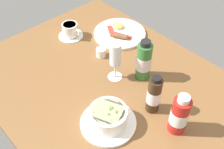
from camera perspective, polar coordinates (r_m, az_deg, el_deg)
ground_plane at (r=112.04cm, az=-1.14°, el=-2.19°), size 110.00×84.00×3.00cm
porridge_bowl at (r=94.96cm, az=-0.81°, el=-9.09°), size 19.98×19.98×8.13cm
coffee_cup at (r=134.42cm, az=-8.76°, el=9.09°), size 12.51×12.01×6.94cm
creamer_jug at (r=121.80cm, az=-2.36°, el=4.68°), size 4.43×5.32×4.70cm
wine_glass at (r=105.32cm, az=0.85°, el=3.73°), size 6.10×6.10×17.24cm
sauce_bottle_brown at (r=97.25cm, az=8.82°, el=-4.31°), size 5.05×5.05×16.42cm
sauce_bottle_red at (r=93.30cm, az=13.99°, el=-8.29°), size 6.16×6.16×16.75cm
sauce_bottle_green at (r=108.52cm, az=6.69°, el=2.84°), size 6.16×6.16×18.32cm
breakfast_plate at (r=135.44cm, az=1.58°, el=8.72°), size 25.49×25.49×3.70cm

